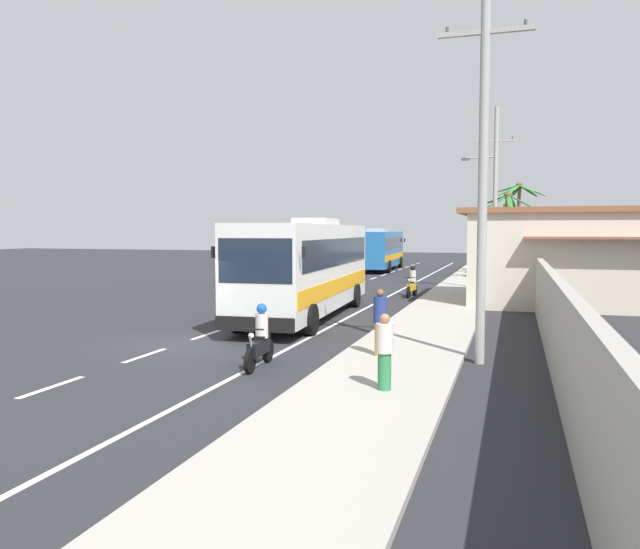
# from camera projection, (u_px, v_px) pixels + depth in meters

# --- Properties ---
(ground_plane) EXTENTS (160.00, 160.00, 0.00)m
(ground_plane) POSITION_uv_depth(u_px,v_px,m) (184.00, 342.00, 18.90)
(ground_plane) COLOR #28282D
(sidewalk_kerb) EXTENTS (3.20, 90.00, 0.14)m
(sidewalk_kerb) POSITION_uv_depth(u_px,v_px,m) (444.00, 309.00, 26.37)
(sidewalk_kerb) COLOR #A8A399
(sidewalk_kerb) RESTS_ON ground
(lane_markings) EXTENTS (3.55, 71.00, 0.01)m
(lane_markings) POSITION_uv_depth(u_px,v_px,m) (362.00, 296.00, 32.20)
(lane_markings) COLOR white
(lane_markings) RESTS_ON ground
(boundary_wall) EXTENTS (0.24, 60.00, 2.29)m
(boundary_wall) POSITION_uv_depth(u_px,v_px,m) (536.00, 279.00, 28.96)
(boundary_wall) COLOR #9E998E
(boundary_wall) RESTS_ON ground
(coach_bus_foreground) EXTENTS (3.51, 12.09, 3.93)m
(coach_bus_foreground) POSITION_uv_depth(u_px,v_px,m) (307.00, 265.00, 24.37)
(coach_bus_foreground) COLOR silver
(coach_bus_foreground) RESTS_ON ground
(coach_bus_far_lane) EXTENTS (3.46, 11.79, 3.60)m
(coach_bus_far_lane) POSITION_uv_depth(u_px,v_px,m) (380.00, 248.00, 53.27)
(coach_bus_far_lane) COLOR #2366A8
(coach_bus_far_lane) RESTS_ON ground
(motorcycle_beside_bus) EXTENTS (0.56, 1.96, 1.62)m
(motorcycle_beside_bus) POSITION_uv_depth(u_px,v_px,m) (412.00, 284.00, 31.90)
(motorcycle_beside_bus) COLOR black
(motorcycle_beside_bus) RESTS_ON ground
(motorcycle_trailing) EXTENTS (0.56, 1.96, 1.59)m
(motorcycle_trailing) POSITION_uv_depth(u_px,v_px,m) (260.00, 341.00, 15.45)
(motorcycle_trailing) COLOR black
(motorcycle_trailing) RESTS_ON ground
(pedestrian_near_kerb) EXTENTS (0.36, 0.36, 1.76)m
(pedestrian_near_kerb) POSITION_uv_depth(u_px,v_px,m) (380.00, 321.00, 16.16)
(pedestrian_near_kerb) COLOR gold
(pedestrian_near_kerb) RESTS_ON sidewalk_kerb
(pedestrian_midwalk) EXTENTS (0.36, 0.36, 1.58)m
(pedestrian_midwalk) POSITION_uv_depth(u_px,v_px,m) (385.00, 350.00, 12.70)
(pedestrian_midwalk) COLOR #2D7A47
(pedestrian_midwalk) RESTS_ON sidewalk_kerb
(utility_pole_nearest) EXTENTS (2.35, 0.24, 9.60)m
(utility_pole_nearest) POSITION_uv_depth(u_px,v_px,m) (483.00, 167.00, 15.54)
(utility_pole_nearest) COLOR #9E9E99
(utility_pole_nearest) RESTS_ON ground
(utility_pole_mid) EXTENTS (2.93, 0.24, 10.20)m
(utility_pole_mid) POSITION_uv_depth(u_px,v_px,m) (494.00, 195.00, 34.17)
(utility_pole_mid) COLOR #9E9E99
(utility_pole_mid) RESTS_ON ground
(palm_nearest) EXTENTS (3.61, 3.41, 5.50)m
(palm_nearest) POSITION_uv_depth(u_px,v_px,m) (506.00, 220.00, 45.70)
(palm_nearest) COLOR brown
(palm_nearest) RESTS_ON ground
(palm_second) EXTENTS (3.78, 3.65, 6.01)m
(palm_second) POSITION_uv_depth(u_px,v_px,m) (507.00, 220.00, 41.10)
(palm_second) COLOR brown
(palm_second) RESTS_ON ground
(palm_third) EXTENTS (4.10, 4.02, 7.18)m
(palm_third) POSITION_uv_depth(u_px,v_px,m) (519.00, 207.00, 48.06)
(palm_third) COLOR brown
(palm_third) RESTS_ON ground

